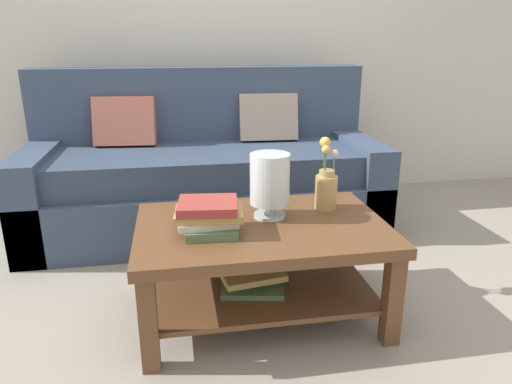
% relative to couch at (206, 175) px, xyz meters
% --- Properties ---
extents(ground_plane, '(10.00, 10.00, 0.00)m').
position_rel_couch_xyz_m(ground_plane, '(0.14, -0.91, -0.36)').
color(ground_plane, gray).
extents(back_wall, '(6.40, 0.12, 2.70)m').
position_rel_couch_xyz_m(back_wall, '(0.14, 0.74, 0.99)').
color(back_wall, beige).
rests_on(back_wall, ground).
extents(couch, '(2.29, 0.90, 1.06)m').
position_rel_couch_xyz_m(couch, '(0.00, 0.00, 0.00)').
color(couch, '#384760').
rests_on(couch, ground).
extents(coffee_table, '(1.11, 0.73, 0.46)m').
position_rel_couch_xyz_m(coffee_table, '(0.17, -1.16, -0.04)').
color(coffee_table, brown).
rests_on(coffee_table, ground).
extents(book_stack_main, '(0.30, 0.24, 0.14)m').
position_rel_couch_xyz_m(book_stack_main, '(-0.07, -1.22, 0.17)').
color(book_stack_main, '#51704C').
rests_on(book_stack_main, coffee_table).
extents(glass_hurricane_vase, '(0.18, 0.18, 0.30)m').
position_rel_couch_xyz_m(glass_hurricane_vase, '(0.22, -1.08, 0.27)').
color(glass_hurricane_vase, silver).
rests_on(glass_hurricane_vase, coffee_table).
extents(flower_pitcher, '(0.11, 0.11, 0.35)m').
position_rel_couch_xyz_m(flower_pitcher, '(0.51, -1.02, 0.21)').
color(flower_pitcher, tan).
rests_on(flower_pitcher, coffee_table).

